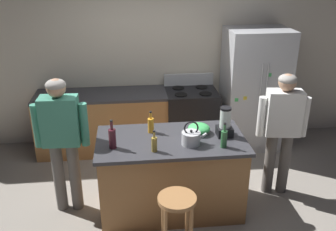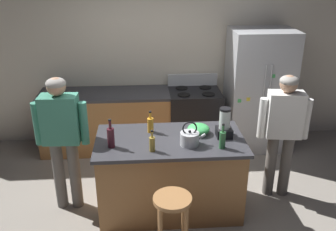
{
  "view_description": "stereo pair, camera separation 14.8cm",
  "coord_description": "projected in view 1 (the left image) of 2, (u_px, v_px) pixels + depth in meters",
  "views": [
    {
      "loc": [
        -0.43,
        -3.59,
        2.74
      ],
      "look_at": [
        0.0,
        0.3,
        1.05
      ],
      "focal_mm": 39.68,
      "sensor_mm": 36.0,
      "label": 1
    },
    {
      "loc": [
        -0.28,
        -3.61,
        2.74
      ],
      "look_at": [
        0.0,
        0.3,
        1.05
      ],
      "focal_mm": 39.68,
      "sensor_mm": 36.0,
      "label": 2
    }
  ],
  "objects": [
    {
      "name": "ground_plane",
      "position": [
        171.0,
        207.0,
        4.41
      ],
      "size": [
        14.0,
        14.0,
        0.0
      ],
      "primitive_type": "plane",
      "color": "gray"
    },
    {
      "name": "back_wall",
      "position": [
        156.0,
        55.0,
        5.65
      ],
      "size": [
        8.0,
        0.1,
        2.7
      ],
      "primitive_type": "cube",
      "color": "beige",
      "rests_on": "ground_plane"
    },
    {
      "name": "kitchen_island",
      "position": [
        171.0,
        174.0,
        4.23
      ],
      "size": [
        1.63,
        0.87,
        0.9
      ],
      "color": "#9E6B3D",
      "rests_on": "ground_plane"
    },
    {
      "name": "back_counter_run",
      "position": [
        106.0,
        122.0,
        5.56
      ],
      "size": [
        2.0,
        0.64,
        0.9
      ],
      "color": "#9E6B3D",
      "rests_on": "ground_plane"
    },
    {
      "name": "refrigerator",
      "position": [
        254.0,
        89.0,
        5.56
      ],
      "size": [
        0.9,
        0.73,
        1.8
      ],
      "color": "#B7BABF",
      "rests_on": "ground_plane"
    },
    {
      "name": "stove_range",
      "position": [
        191.0,
        118.0,
        5.66
      ],
      "size": [
        0.76,
        0.65,
        1.08
      ],
      "color": "black",
      "rests_on": "ground_plane"
    },
    {
      "name": "person_by_island_left",
      "position": [
        62.0,
        134.0,
        4.02
      ],
      "size": [
        0.59,
        0.24,
        1.59
      ],
      "color": "#66605B",
      "rests_on": "ground_plane"
    },
    {
      "name": "person_by_sink_right",
      "position": [
        282.0,
        124.0,
        4.34
      ],
      "size": [
        0.6,
        0.27,
        1.54
      ],
      "color": "#66605B",
      "rests_on": "ground_plane"
    },
    {
      "name": "bar_stool",
      "position": [
        177.0,
        212.0,
        3.45
      ],
      "size": [
        0.36,
        0.36,
        0.71
      ],
      "color": "#9E6B3D",
      "rests_on": "ground_plane"
    },
    {
      "name": "blender_appliance",
      "position": [
        225.0,
        124.0,
        4.07
      ],
      "size": [
        0.17,
        0.17,
        0.34
      ],
      "color": "black",
      "rests_on": "kitchen_island"
    },
    {
      "name": "bottle_soda",
      "position": [
        151.0,
        125.0,
        4.17
      ],
      "size": [
        0.07,
        0.07,
        0.26
      ],
      "color": "orange",
      "rests_on": "kitchen_island"
    },
    {
      "name": "bottle_wine",
      "position": [
        112.0,
        138.0,
        3.81
      ],
      "size": [
        0.08,
        0.08,
        0.32
      ],
      "color": "#471923",
      "rests_on": "kitchen_island"
    },
    {
      "name": "bottle_vinegar",
      "position": [
        154.0,
        144.0,
        3.76
      ],
      "size": [
        0.06,
        0.06,
        0.24
      ],
      "color": "olive",
      "rests_on": "kitchen_island"
    },
    {
      "name": "bottle_olive_oil",
      "position": [
        224.0,
        138.0,
        3.84
      ],
      "size": [
        0.07,
        0.07,
        0.28
      ],
      "color": "#2D6638",
      "rests_on": "kitchen_island"
    },
    {
      "name": "mixing_bowl",
      "position": [
        199.0,
        129.0,
        4.16
      ],
      "size": [
        0.25,
        0.25,
        0.11
      ],
      "primitive_type": "ellipsoid",
      "color": "#3FB259",
      "rests_on": "kitchen_island"
    },
    {
      "name": "tea_kettle",
      "position": [
        191.0,
        138.0,
        3.9
      ],
      "size": [
        0.28,
        0.2,
        0.27
      ],
      "color": "#B7BABF",
      "rests_on": "kitchen_island"
    }
  ]
}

